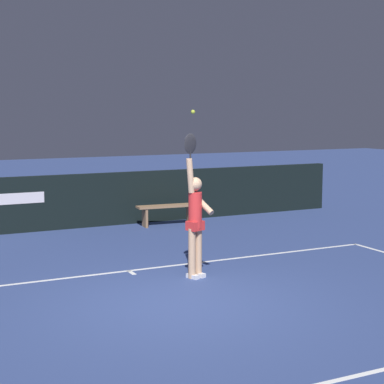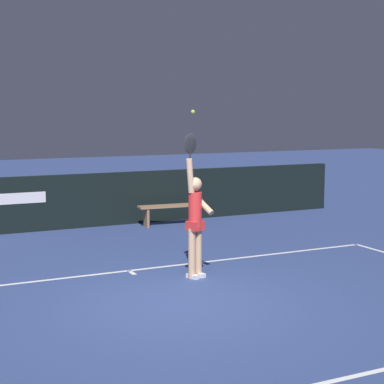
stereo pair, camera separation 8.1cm
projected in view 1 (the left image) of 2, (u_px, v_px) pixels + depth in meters
The scene contains 6 objects.
ground_plane at pixel (180, 304), 9.46m from camera, with size 60.00×60.00×0.00m, color navy.
court_lines at pixel (194, 313), 9.02m from camera, with size 10.53×5.47×0.00m.
back_wall at pixel (63, 202), 15.39m from camera, with size 15.53×0.21×1.33m.
tennis_player at pixel (195, 218), 10.82m from camera, with size 0.52×0.50×2.51m.
tennis_ball at pixel (193, 112), 10.53m from camera, with size 0.07×0.07×0.07m.
courtside_bench_near at pixel (168, 210), 15.87m from camera, with size 1.59×0.48×0.52m.
Camera 1 is at (-3.86, -8.32, 2.86)m, focal length 59.10 mm.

